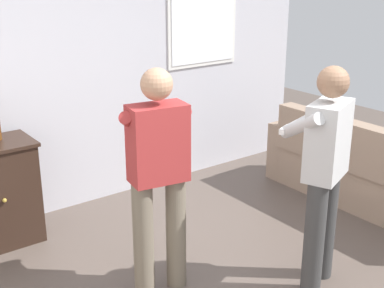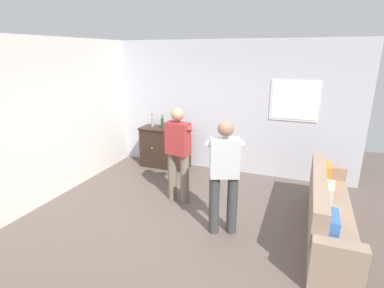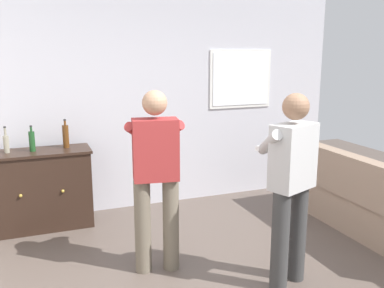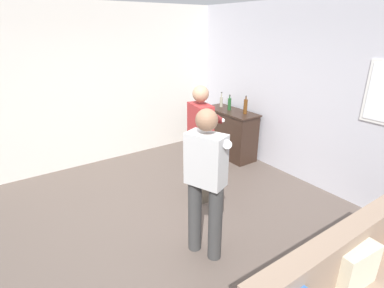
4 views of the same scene
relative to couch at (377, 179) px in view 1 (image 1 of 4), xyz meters
name	(u,v)px [view 1 (image 1 of 4)]	position (x,y,z in m)	size (l,w,h in m)	color
wall_back_with_window	(98,62)	(-1.91, 1.96, 1.06)	(5.20, 0.15, 2.80)	silver
couch	(377,179)	(0.00, 0.00, 0.00)	(0.57, 2.56, 0.89)	gray
person_standing_left	(158,172)	(-2.40, 0.19, 0.59)	(0.55, 0.50, 1.68)	#6B6051
person_standing_right	(324,169)	(-1.41, -0.47, 0.59)	(0.52, 0.52, 1.68)	#383838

